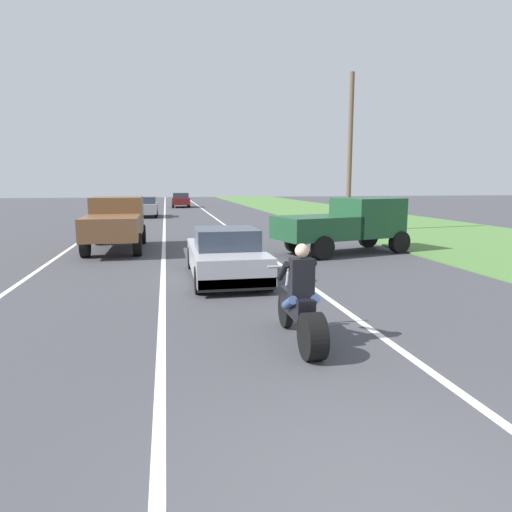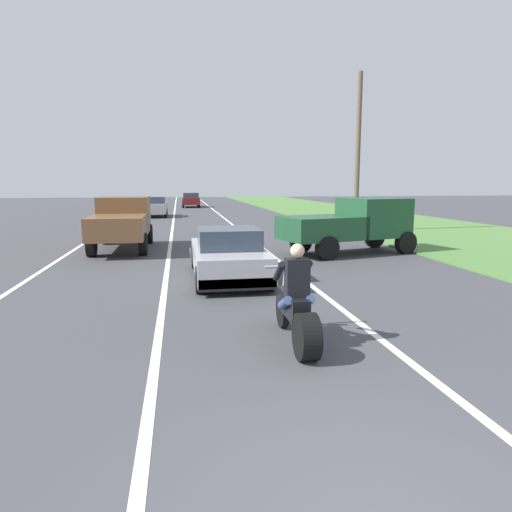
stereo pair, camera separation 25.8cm
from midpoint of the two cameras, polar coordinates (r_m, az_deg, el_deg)
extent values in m
cube|color=white|center=(23.22, -19.06, 2.35)|extent=(0.14, 120.00, 0.01)
cube|color=white|center=(23.14, -1.18, 2.82)|extent=(0.14, 120.00, 0.01)
cube|color=white|center=(22.90, -10.14, 2.62)|extent=(0.14, 120.00, 0.01)
cube|color=#517F3D|center=(26.55, 21.00, 3.09)|extent=(10.00, 120.00, 0.06)
cylinder|color=black|center=(6.74, 7.44, -9.93)|extent=(0.28, 0.69, 0.69)
cylinder|color=black|center=(8.18, 4.26, -6.69)|extent=(0.12, 0.63, 0.63)
cube|color=black|center=(7.43, 5.62, -5.98)|extent=(0.28, 1.10, 0.36)
cylinder|color=#B2B2B7|center=(8.01, 4.43, -4.32)|extent=(0.08, 0.36, 0.73)
cylinder|color=#A5A5AA|center=(7.91, 4.50, -1.32)|extent=(0.70, 0.05, 0.05)
cube|color=black|center=(7.10, 6.17, -2.71)|extent=(0.36, 0.24, 0.60)
sphere|color=beige|center=(7.02, 6.22, 0.64)|extent=(0.22, 0.22, 0.22)
cylinder|color=#384C7A|center=(7.17, 4.65, -5.85)|extent=(0.14, 0.47, 0.32)
cylinder|color=black|center=(7.32, 3.88, -1.92)|extent=(0.10, 0.51, 0.40)
cylinder|color=#384C7A|center=(7.27, 7.42, -5.70)|extent=(0.14, 0.47, 0.32)
cylinder|color=black|center=(7.43, 7.18, -1.80)|extent=(0.10, 0.51, 0.40)
cube|color=#B7B7BC|center=(12.25, -2.90, -0.35)|extent=(1.80, 4.30, 0.64)
cube|color=#333D4C|center=(11.97, -2.81, 2.24)|extent=(1.56, 1.70, 0.52)
cube|color=black|center=(10.30, -1.57, -3.51)|extent=(1.76, 0.20, 0.28)
cylinder|color=black|center=(13.79, -6.97, -0.21)|extent=(0.24, 0.64, 0.64)
cylinder|color=black|center=(13.95, -0.39, -0.03)|extent=(0.24, 0.64, 0.64)
cylinder|color=black|center=(10.65, -6.18, -2.96)|extent=(0.24, 0.64, 0.64)
cylinder|color=black|center=(10.86, 2.29, -2.68)|extent=(0.24, 0.64, 0.64)
cube|color=brown|center=(19.09, -15.65, 5.00)|extent=(1.90, 2.10, 1.40)
cube|color=#333D4C|center=(19.41, -15.59, 6.20)|extent=(1.67, 0.29, 0.57)
cube|color=brown|center=(16.88, -16.40, 3.45)|extent=(1.90, 2.70, 0.80)
cylinder|color=black|center=(20.06, -17.78, 2.56)|extent=(0.28, 0.80, 0.80)
cylinder|color=black|center=(19.89, -12.81, 2.71)|extent=(0.28, 0.80, 0.80)
cylinder|color=black|center=(16.78, -19.38, 1.27)|extent=(0.28, 0.80, 0.80)
cylinder|color=black|center=(16.57, -13.44, 1.45)|extent=(0.28, 0.80, 0.80)
cube|color=#1E4C2D|center=(17.46, 14.81, 4.68)|extent=(2.52, 2.38, 1.40)
cube|color=#333D4C|center=(17.66, 15.74, 5.94)|extent=(0.71, 1.69, 0.57)
cube|color=#1E4C2D|center=(16.16, 8.55, 3.48)|extent=(3.10, 2.53, 0.80)
cylinder|color=black|center=(18.71, 14.91, 2.24)|extent=(0.85, 0.48, 0.80)
cylinder|color=black|center=(17.42, 18.54, 1.59)|extent=(0.85, 0.48, 0.80)
cylinder|color=black|center=(16.80, 6.03, 1.75)|extent=(0.85, 0.48, 0.80)
cylinder|color=black|center=(15.34, 9.33, 0.98)|extent=(0.85, 0.48, 0.80)
cylinder|color=brown|center=(24.31, 12.86, 12.29)|extent=(0.24, 0.24, 7.96)
cube|color=#99999E|center=(35.43, -12.27, 5.85)|extent=(1.76, 4.00, 0.70)
cube|color=#333D4C|center=(35.20, -12.32, 6.81)|extent=(1.56, 2.00, 0.50)
cylinder|color=black|center=(36.89, -13.40, 5.39)|extent=(0.20, 0.60, 0.60)
cylinder|color=black|center=(36.81, -10.91, 5.46)|extent=(0.20, 0.60, 0.60)
cylinder|color=black|center=(34.10, -13.71, 5.09)|extent=(0.20, 0.60, 0.60)
cylinder|color=black|center=(34.02, -11.01, 5.17)|extent=(0.20, 0.60, 0.60)
cube|color=maroon|center=(48.70, -7.96, 6.80)|extent=(1.76, 4.00, 0.70)
cube|color=#333D4C|center=(48.48, -7.97, 7.50)|extent=(1.56, 2.00, 0.50)
cylinder|color=black|center=(50.10, -8.92, 6.44)|extent=(0.20, 0.60, 0.60)
cylinder|color=black|center=(50.14, -7.08, 6.49)|extent=(0.20, 0.60, 0.60)
cylinder|color=black|center=(47.30, -8.87, 6.29)|extent=(0.20, 0.60, 0.60)
cylinder|color=black|center=(47.35, -6.93, 6.34)|extent=(0.20, 0.60, 0.60)
camera|label=1|loc=(0.13, -89.24, 0.12)|focal=32.16mm
camera|label=2|loc=(0.13, 90.76, -0.12)|focal=32.16mm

